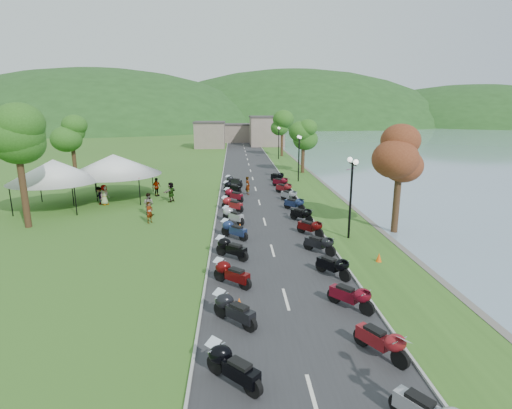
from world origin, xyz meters
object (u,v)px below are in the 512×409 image
object	(u,v)px
pedestrian_c	(100,204)
pedestrian_a	(150,223)
vendor_tent_main	(115,176)
pedestrian_b	(149,215)

from	to	relation	value
pedestrian_c	pedestrian_a	bearing A→B (deg)	5.38
vendor_tent_main	pedestrian_b	xyz separation A→B (m)	(4.14, -6.06, -2.00)
pedestrian_a	pedestrian_b	distance (m)	2.26
pedestrian_b	pedestrian_a	bearing A→B (deg)	121.63
pedestrian_a	pedestrian_c	bearing A→B (deg)	78.55
pedestrian_c	pedestrian_b	bearing A→B (deg)	15.77
vendor_tent_main	pedestrian_a	bearing A→B (deg)	-60.61
vendor_tent_main	pedestrian_c	size ratio (longest dim) A/B	3.62
vendor_tent_main	pedestrian_b	size ratio (longest dim) A/B	3.19
pedestrian_b	pedestrian_c	bearing A→B (deg)	-18.68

